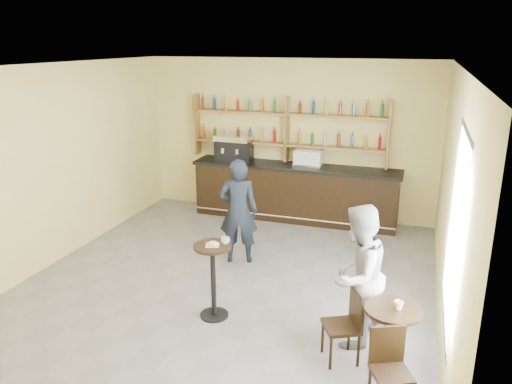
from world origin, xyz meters
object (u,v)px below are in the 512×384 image
(cafe_table, at_px, (391,340))
(patron_second, at_px, (357,276))
(pedestal_table, at_px, (213,281))
(man_main, at_px, (238,211))
(chair_south, at_px, (392,373))
(espresso_machine, at_px, (234,148))
(chair_west, at_px, (341,326))
(bar_counter, at_px, (295,192))
(pastry_case, at_px, (309,158))

(cafe_table, distance_m, patron_second, 0.82)
(pedestal_table, relative_size, man_main, 0.59)
(cafe_table, bearing_deg, chair_south, -85.24)
(espresso_machine, height_order, chair_west, espresso_machine)
(patron_second, bearing_deg, espresso_machine, -120.02)
(bar_counter, bearing_deg, chair_south, -65.97)
(pastry_case, relative_size, chair_south, 0.66)
(pedestal_table, height_order, chair_south, pedestal_table)
(man_main, height_order, chair_west, man_main)
(man_main, bearing_deg, pastry_case, -123.11)
(chair_south, bearing_deg, man_main, 108.35)
(chair_south, bearing_deg, bar_counter, 89.12)
(cafe_table, xyz_separation_m, chair_south, (0.05, -0.60, 0.02))
(pastry_case, relative_size, patron_second, 0.32)
(man_main, xyz_separation_m, chair_west, (2.04, -2.16, -0.43))
(espresso_machine, height_order, cafe_table, espresso_machine)
(chair_south, distance_m, patron_second, 1.27)
(chair_west, bearing_deg, pedestal_table, -130.67)
(espresso_machine, xyz_separation_m, pedestal_table, (1.24, -4.03, -0.88))
(pedestal_table, bearing_deg, pastry_case, 85.16)
(cafe_table, bearing_deg, bar_counter, 116.31)
(pedestal_table, distance_m, chair_west, 1.79)
(pedestal_table, bearing_deg, man_main, 99.76)
(bar_counter, bearing_deg, pedestal_table, -91.04)
(espresso_machine, distance_m, pedestal_table, 4.31)
(chair_west, distance_m, patron_second, 0.62)
(patron_second, bearing_deg, chair_west, 9.91)
(patron_second, bearing_deg, chair_south, 47.54)
(pedestal_table, height_order, man_main, man_main)
(bar_counter, distance_m, patron_second, 4.40)
(pastry_case, distance_m, man_main, 2.41)
(bar_counter, xyz_separation_m, chair_south, (2.27, -5.09, -0.15))
(man_main, relative_size, chair_south, 2.09)
(espresso_machine, xyz_separation_m, chair_south, (3.58, -5.09, -0.98))
(bar_counter, relative_size, chair_south, 5.01)
(bar_counter, xyz_separation_m, espresso_machine, (-1.31, 0.00, 0.83))
(pedestal_table, bearing_deg, patron_second, 0.55)
(cafe_table, height_order, chair_west, chair_west)
(pedestal_table, xyz_separation_m, chair_south, (2.34, -1.06, -0.09))
(pedestal_table, relative_size, chair_west, 1.17)
(pedestal_table, bearing_deg, chair_west, -13.26)
(bar_counter, height_order, cafe_table, bar_counter)
(cafe_table, distance_m, chair_south, 0.60)
(pastry_case, relative_size, chair_west, 0.63)
(espresso_machine, distance_m, pastry_case, 1.58)
(pedestal_table, height_order, cafe_table, pedestal_table)
(chair_west, relative_size, patron_second, 0.50)
(patron_second, bearing_deg, pedestal_table, -66.96)
(chair_west, xyz_separation_m, chair_south, (0.60, -0.65, -0.02))
(espresso_machine, bearing_deg, man_main, -74.91)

